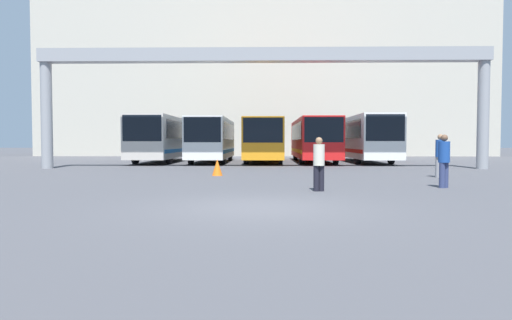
# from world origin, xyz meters

# --- Properties ---
(ground_plane) EXTENTS (200.00, 200.00, 0.00)m
(ground_plane) POSITION_xyz_m (0.00, 0.00, 0.00)
(ground_plane) COLOR #47474C
(building_backdrop) EXTENTS (46.68, 12.00, 17.15)m
(building_backdrop) POSITION_xyz_m (0.00, 41.43, 8.58)
(building_backdrop) COLOR #B7B2A3
(building_backdrop) RESTS_ON ground
(overhead_gantry) EXTENTS (24.06, 0.80, 6.43)m
(overhead_gantry) POSITION_xyz_m (0.00, 14.54, 5.33)
(overhead_gantry) COLOR gray
(overhead_gantry) RESTS_ON ground
(bus_slot_0) EXTENTS (2.57, 11.15, 3.15)m
(bus_slot_0) POSITION_xyz_m (-7.19, 22.49, 1.81)
(bus_slot_0) COLOR beige
(bus_slot_0) RESTS_ON ground
(bus_slot_1) EXTENTS (2.43, 10.02, 3.02)m
(bus_slot_1) POSITION_xyz_m (-3.59, 21.92, 1.74)
(bus_slot_1) COLOR silver
(bus_slot_1) RESTS_ON ground
(bus_slot_2) EXTENTS (2.59, 11.80, 2.97)m
(bus_slot_2) POSITION_xyz_m (0.00, 22.81, 1.72)
(bus_slot_2) COLOR orange
(bus_slot_2) RESTS_ON ground
(bus_slot_3) EXTENTS (2.54, 11.63, 3.01)m
(bus_slot_3) POSITION_xyz_m (3.59, 22.73, 1.74)
(bus_slot_3) COLOR red
(bus_slot_3) RESTS_ON ground
(bus_slot_4) EXTENTS (2.51, 12.02, 3.17)m
(bus_slot_4) POSITION_xyz_m (7.19, 22.92, 1.83)
(bus_slot_4) COLOR silver
(bus_slot_4) RESTS_ON ground
(pedestrian_mid_left) EXTENTS (0.35, 0.35, 1.68)m
(pedestrian_mid_left) POSITION_xyz_m (5.77, 4.43, 0.89)
(pedestrian_mid_left) COLOR navy
(pedestrian_mid_left) RESTS_ON ground
(pedestrian_near_left) EXTENTS (0.37, 0.37, 1.76)m
(pedestrian_near_left) POSITION_xyz_m (7.24, 8.61, 0.93)
(pedestrian_near_left) COLOR gray
(pedestrian_near_left) RESTS_ON ground
(pedestrian_far_center) EXTENTS (0.33, 0.33, 1.58)m
(pedestrian_far_center) POSITION_xyz_m (1.72, 3.37, 0.84)
(pedestrian_far_center) COLOR black
(pedestrian_far_center) RESTS_ON ground
(traffic_cone) EXTENTS (0.45, 0.45, 0.70)m
(traffic_cone) POSITION_xyz_m (-1.92, 9.47, 0.35)
(traffic_cone) COLOR orange
(traffic_cone) RESTS_ON ground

